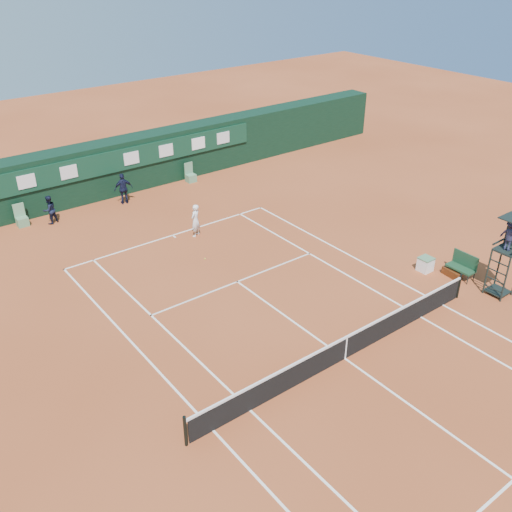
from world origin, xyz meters
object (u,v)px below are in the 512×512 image
(umpire_chair, at_px, (509,241))
(player_bench, at_px, (463,265))
(tennis_net, at_px, (346,347))
(cooler, at_px, (425,264))
(player, at_px, (195,220))

(umpire_chair, height_order, player_bench, umpire_chair)
(tennis_net, xyz_separation_m, player_bench, (7.93, 0.91, 0.09))
(tennis_net, bearing_deg, player_bench, 6.54)
(player_bench, bearing_deg, tennis_net, -173.46)
(umpire_chair, bearing_deg, cooler, 105.42)
(umpire_chair, distance_m, player_bench, 2.55)
(umpire_chair, xyz_separation_m, player_bench, (-0.00, 1.75, -1.86))
(umpire_chair, distance_m, player, 13.99)
(player_bench, xyz_separation_m, player, (-7.01, 10.24, 0.23))
(player_bench, xyz_separation_m, cooler, (-0.83, 1.26, -0.27))
(tennis_net, height_order, player_bench, same)
(tennis_net, height_order, player, player)
(player_bench, distance_m, cooler, 1.53)
(player_bench, bearing_deg, umpire_chair, -90.00)
(umpire_chair, bearing_deg, tennis_net, 173.96)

